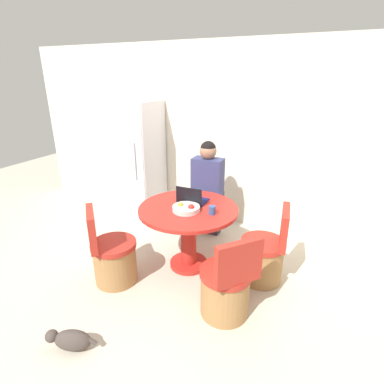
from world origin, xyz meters
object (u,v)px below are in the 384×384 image
(chair_near_left_corner, at_px, (113,258))
(dining_table, at_px, (188,224))
(cat, at_px, (71,340))
(chair_right_side, at_px, (264,256))
(laptop, at_px, (192,199))
(chair_near_right_corner, at_px, (226,289))
(refrigerator, at_px, (137,161))
(fruit_bowl, at_px, (186,208))
(person_seated, at_px, (209,185))

(chair_near_left_corner, bearing_deg, dining_table, -90.00)
(chair_near_left_corner, bearing_deg, cat, 151.64)
(chair_right_side, xyz_separation_m, laptop, (-0.88, 0.04, 0.51))
(cat, bearing_deg, chair_near_left_corner, -94.70)
(chair_near_right_corner, distance_m, chair_right_side, 0.71)
(refrigerator, distance_m, fruit_bowl, 1.75)
(dining_table, height_order, chair_near_left_corner, chair_near_left_corner)
(refrigerator, distance_m, laptop, 1.58)
(refrigerator, height_order, chair_near_right_corner, refrigerator)
(chair_right_side, height_order, fruit_bowl, chair_right_side)
(chair_near_left_corner, distance_m, laptop, 1.09)
(chair_right_side, xyz_separation_m, fruit_bowl, (-0.85, -0.19, 0.50))
(dining_table, xyz_separation_m, laptop, (-0.02, 0.14, 0.24))
(chair_near_left_corner, xyz_separation_m, laptop, (0.61, 0.74, 0.51))
(person_seated, bearing_deg, chair_near_left_corner, 67.46)
(fruit_bowl, bearing_deg, chair_near_left_corner, -142.13)
(person_seated, distance_m, cat, 2.38)
(chair_near_right_corner, bearing_deg, fruit_bowl, -85.80)
(chair_near_right_corner, bearing_deg, chair_right_side, -155.91)
(fruit_bowl, bearing_deg, person_seated, 94.95)
(chair_right_side, distance_m, cat, 2.03)
(chair_near_left_corner, bearing_deg, laptop, -82.90)
(person_seated, bearing_deg, dining_table, 94.31)
(chair_near_right_corner, bearing_deg, laptop, -95.47)
(refrigerator, height_order, chair_right_side, refrigerator)
(chair_near_left_corner, xyz_separation_m, chair_right_side, (1.49, 0.70, 0.00))
(chair_near_right_corner, xyz_separation_m, cat, (-1.04, -0.91, -0.19))
(refrigerator, xyz_separation_m, cat, (0.95, -2.48, -0.80))
(dining_table, distance_m, fruit_bowl, 0.25)
(chair_near_left_corner, bearing_deg, chair_near_right_corner, -132.51)
(laptop, distance_m, fruit_bowl, 0.24)
(chair_near_left_corner, relative_size, cat, 2.09)
(person_seated, xyz_separation_m, fruit_bowl, (0.08, -0.87, 0.03))
(chair_near_left_corner, distance_m, fruit_bowl, 0.96)
(person_seated, bearing_deg, laptop, 93.44)
(refrigerator, xyz_separation_m, fruit_bowl, (1.36, -1.09, -0.11))
(refrigerator, relative_size, laptop, 5.73)
(person_seated, xyz_separation_m, laptop, (0.04, -0.64, 0.04))
(chair_near_right_corner, xyz_separation_m, person_seated, (-0.71, 1.36, 0.47))
(dining_table, height_order, person_seated, person_seated)
(cat, bearing_deg, chair_right_side, -148.16)
(refrigerator, xyz_separation_m, laptop, (1.32, -0.86, -0.10))
(chair_near_right_corner, height_order, fruit_bowl, chair_near_right_corner)
(refrigerator, bearing_deg, chair_near_left_corner, -65.99)
(laptop, bearing_deg, refrigerator, -32.98)
(dining_table, xyz_separation_m, fruit_bowl, (0.02, -0.09, 0.23))
(chair_near_right_corner, bearing_deg, cat, -7.34)
(refrigerator, bearing_deg, chair_right_side, -22.25)
(chair_near_right_corner, height_order, chair_right_side, same)
(chair_near_right_corner, relative_size, chair_right_side, 1.00)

